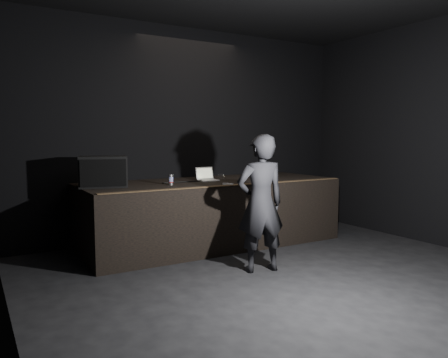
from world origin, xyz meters
TOP-DOWN VIEW (x-y plane):
  - ground at (0.00, 0.00)m, footprint 7.00×7.00m
  - room_walls at (0.00, 0.00)m, footprint 6.10×7.10m
  - stage_riser at (0.00, 2.73)m, footprint 4.00×1.50m
  - riser_lip at (0.00, 2.02)m, footprint 3.92×0.10m
  - stage_monitor at (-1.67, 2.77)m, footprint 0.73×0.61m
  - cable at (-0.37, 2.75)m, footprint 0.88×0.04m
  - laptop at (-0.03, 2.82)m, footprint 0.30×0.27m
  - beer_can at (-0.78, 2.49)m, footprint 0.07×0.07m
  - plastic_cup at (0.12, 2.62)m, footprint 0.09×0.09m
  - wii_remote at (-0.08, 2.08)m, footprint 0.12×0.14m
  - person at (-0.14, 1.18)m, footprint 0.69×0.52m

SIDE VIEW (x-z plane):
  - ground at x=0.00m, z-range 0.00..0.00m
  - stage_riser at x=0.00m, z-range 0.00..1.00m
  - person at x=-0.14m, z-range 0.00..1.72m
  - riser_lip at x=0.00m, z-range 1.00..1.01m
  - cable at x=-0.37m, z-range 1.00..1.02m
  - wii_remote at x=-0.08m, z-range 1.00..1.03m
  - laptop at x=-0.03m, z-range 0.95..1.16m
  - plastic_cup at x=0.12m, z-range 1.00..1.11m
  - beer_can at x=-0.78m, z-range 1.00..1.15m
  - stage_monitor at x=-1.67m, z-range 1.00..1.42m
  - room_walls at x=0.00m, z-range 0.26..3.78m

